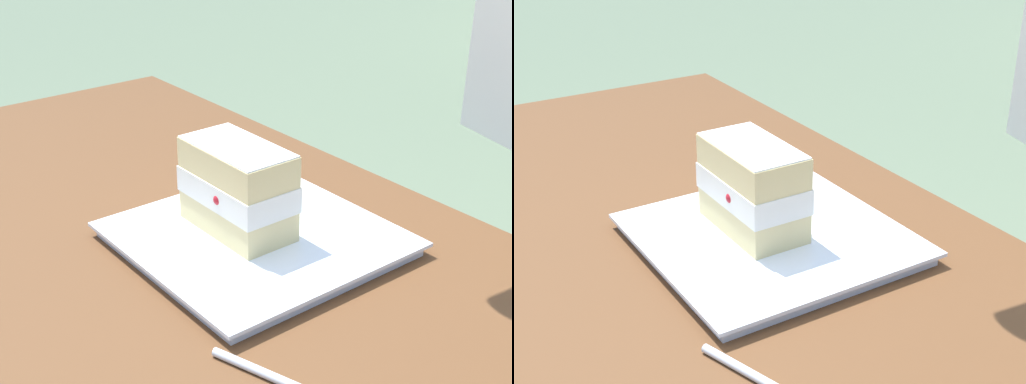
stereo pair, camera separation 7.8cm
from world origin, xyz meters
TOP-DOWN VIEW (x-y plane):
  - dessert_plate at (0.10, -0.25)m, footprint 0.26×0.26m
  - cake_slice at (0.12, -0.24)m, footprint 0.13×0.08m

SIDE VIEW (x-z plane):
  - dessert_plate at x=0.10m, z-range 0.78..0.79m
  - cake_slice at x=0.12m, z-range 0.79..0.89m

